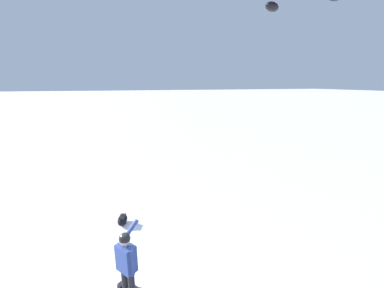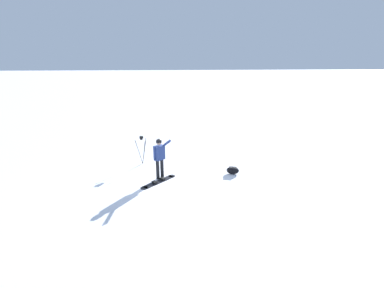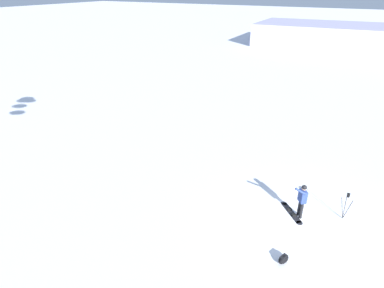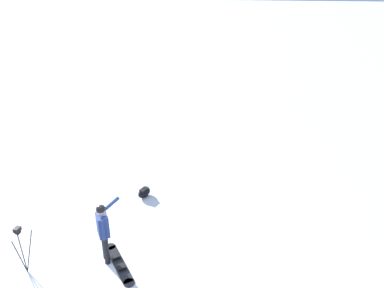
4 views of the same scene
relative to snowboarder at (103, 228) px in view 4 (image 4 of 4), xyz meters
The scene contains 5 objects.
ground_plane 1.23m from the snowboarder, 33.69° to the right, with size 300.00×300.00×0.00m, color white.
snowboarder is the anchor object (origin of this frame).
snowboard 1.08m from the snowboarder, 168.95° to the left, with size 1.26×1.38×0.10m.
gear_bag_large 3.21m from the snowboarder, 88.62° to the right, with size 0.44×0.59×0.32m.
camera_tripod 1.95m from the snowboarder, 24.45° to the left, with size 0.49×0.52×1.34m.
Camera 4 is at (-4.27, 6.96, 6.60)m, focal length 33.49 mm.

